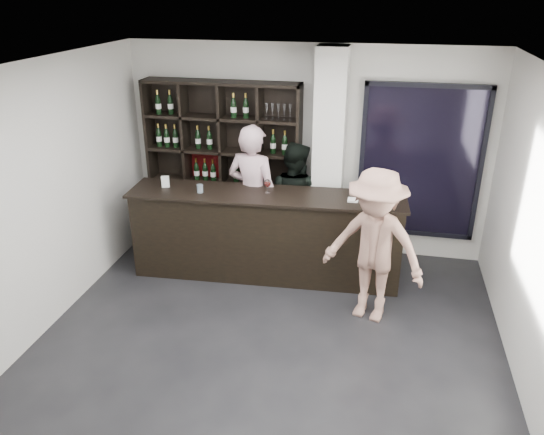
% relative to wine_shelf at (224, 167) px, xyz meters
% --- Properties ---
extents(floor, '(5.00, 5.50, 0.01)m').
position_rel_wine_shelf_xyz_m(floor, '(1.15, -2.57, -1.20)').
color(floor, black).
rests_on(floor, ground).
extents(wine_shelf, '(2.20, 0.35, 2.40)m').
position_rel_wine_shelf_xyz_m(wine_shelf, '(0.00, 0.00, 0.00)').
color(wine_shelf, black).
rests_on(wine_shelf, floor).
extents(structural_column, '(0.40, 0.40, 2.90)m').
position_rel_wine_shelf_xyz_m(structural_column, '(1.50, -0.10, 0.25)').
color(structural_column, silver).
rests_on(structural_column, floor).
extents(glass_panel, '(1.60, 0.08, 2.10)m').
position_rel_wine_shelf_xyz_m(glass_panel, '(2.70, 0.12, 0.20)').
color(glass_panel, black).
rests_on(glass_panel, floor).
extents(tasting_counter, '(3.51, 0.72, 1.16)m').
position_rel_wine_shelf_xyz_m(tasting_counter, '(0.80, -0.82, -0.62)').
color(tasting_counter, black).
rests_on(tasting_counter, floor).
extents(taster_pink, '(0.80, 0.62, 1.96)m').
position_rel_wine_shelf_xyz_m(taster_pink, '(0.55, -0.49, -0.22)').
color(taster_pink, '#C8A1AA').
rests_on(taster_pink, floor).
extents(taster_black, '(0.98, 0.87, 1.67)m').
position_rel_wine_shelf_xyz_m(taster_black, '(1.05, -0.17, -0.37)').
color(taster_black, black).
rests_on(taster_black, floor).
extents(customer, '(1.32, 0.99, 1.81)m').
position_rel_wine_shelf_xyz_m(customer, '(2.19, -1.52, -0.29)').
color(customer, '#A67867').
rests_on(customer, floor).
extents(wine_glass, '(0.11, 0.11, 0.21)m').
position_rel_wine_shelf_xyz_m(wine_glass, '(0.81, -0.79, 0.06)').
color(wine_glass, white).
rests_on(wine_glass, tasting_counter).
extents(spit_cup, '(0.08, 0.08, 0.11)m').
position_rel_wine_shelf_xyz_m(spit_cup, '(-0.03, -0.94, 0.01)').
color(spit_cup, '#A6BFCE').
rests_on(spit_cup, tasting_counter).
extents(napkin_stack, '(0.13, 0.13, 0.02)m').
position_rel_wine_shelf_xyz_m(napkin_stack, '(1.89, -0.82, -0.03)').
color(napkin_stack, white).
rests_on(napkin_stack, tasting_counter).
extents(card_stand, '(0.11, 0.08, 0.15)m').
position_rel_wine_shelf_xyz_m(card_stand, '(-0.53, -0.84, 0.03)').
color(card_stand, white).
rests_on(card_stand, tasting_counter).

